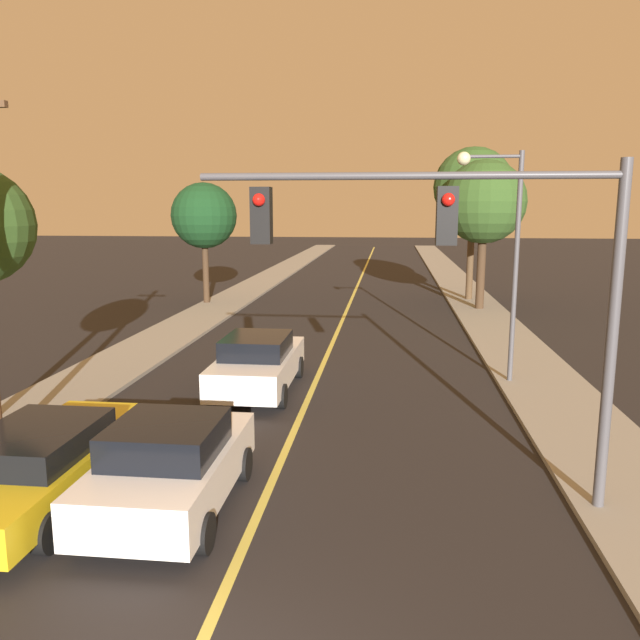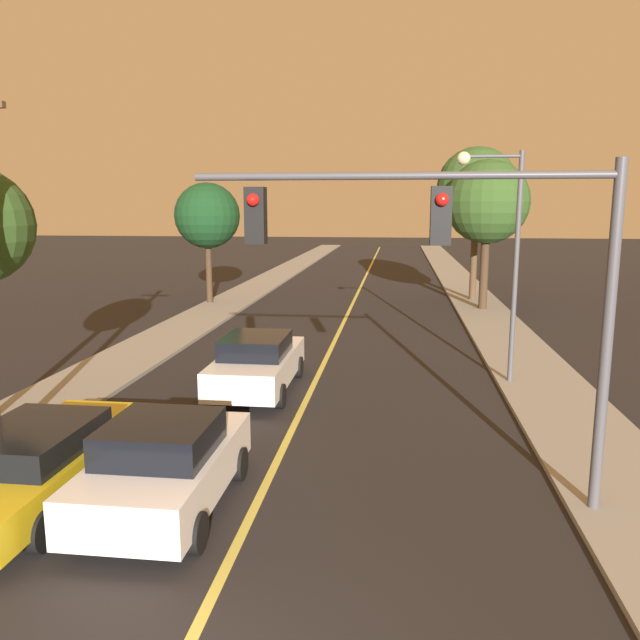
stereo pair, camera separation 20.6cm
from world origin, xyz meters
name	(u,v)px [view 1 (the left image)]	position (x,y,z in m)	size (l,w,h in m)	color
road_surface	(359,283)	(0.00, 36.00, 0.01)	(10.23, 80.00, 0.01)	black
sidewalk_left	(264,281)	(-6.36, 36.00, 0.06)	(2.50, 80.00, 0.12)	gray
sidewalk_right	(457,283)	(6.36, 36.00, 0.06)	(2.50, 80.00, 0.12)	gray
car_near_lane_front	(171,465)	(-1.43, 4.27, 0.79)	(2.01, 3.97, 1.56)	white
car_near_lane_second	(258,363)	(-1.43, 11.07, 0.80)	(1.98, 4.62, 1.57)	white
car_outer_lane_front	(44,461)	(-3.68, 4.38, 0.71)	(2.02, 5.17, 1.35)	gold
traffic_signal_mast	(466,256)	(3.24, 4.99, 4.16)	(6.59, 0.42, 5.53)	#47474C
streetlamp_right	(501,234)	(5.03, 12.53, 4.22)	(1.76, 0.36, 6.28)	#47474C
tree_left_far	(204,216)	(-7.28, 25.82, 4.49)	(3.27, 3.27, 6.03)	#3D2B1C
tree_right_near	(473,188)	(6.23, 28.55, 5.92)	(4.08, 4.08, 7.87)	#4C3823
tree_right_far	(484,202)	(6.37, 25.44, 5.15)	(3.91, 3.91, 7.01)	#3D2B1C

